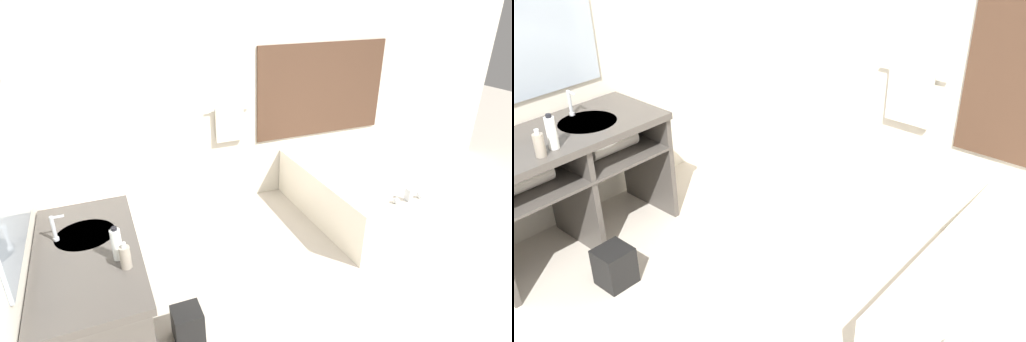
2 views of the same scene
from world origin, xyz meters
TOP-DOWN VIEW (x-y plane):
  - ground_plane at (0.00, 0.00)m, footprint 16.00×16.00m
  - wall_back_with_blinds at (0.03, 2.23)m, footprint 7.40×0.13m
  - vanity_counter at (-1.87, 0.45)m, footprint 0.64×1.34m
  - sink_faucet at (-2.04, 0.63)m, footprint 0.09×0.04m
  - bathtub at (0.90, 1.33)m, footprint 1.09×1.72m
  - water_bottle_1 at (-1.69, 0.27)m, footprint 0.06×0.06m
  - soap_dispenser at (-1.66, 0.16)m, footprint 0.06×0.06m
  - waste_bin at (-1.31, 0.30)m, footprint 0.21×0.21m

SIDE VIEW (x-z plane):
  - ground_plane at x=0.00m, z-range 0.00..0.00m
  - waste_bin at x=-1.31m, z-range 0.00..0.26m
  - bathtub at x=0.90m, z-range -0.03..0.63m
  - vanity_counter at x=-1.87m, z-range 0.19..1.06m
  - soap_dispenser at x=-1.66m, z-range 0.85..1.03m
  - sink_faucet at x=-2.04m, z-range 0.86..1.04m
  - water_bottle_1 at x=-1.69m, z-range 0.86..1.08m
  - wall_back_with_blinds at x=0.03m, z-range -0.01..2.69m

